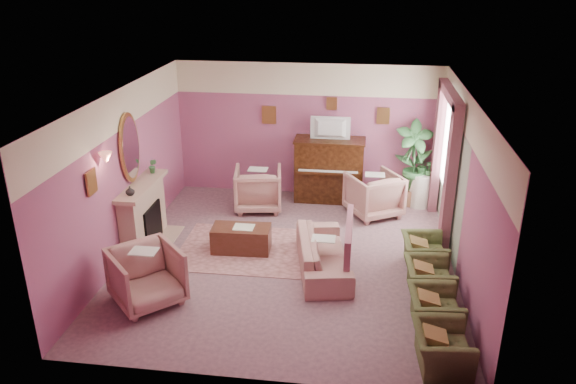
# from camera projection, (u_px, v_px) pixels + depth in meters

# --- Properties ---
(floor) EXTENTS (5.50, 6.00, 0.01)m
(floor) POSITION_uv_depth(u_px,v_px,m) (288.00, 259.00, 9.52)
(floor) COLOR #855F67
(floor) RESTS_ON ground
(ceiling) EXTENTS (5.50, 6.00, 0.01)m
(ceiling) POSITION_uv_depth(u_px,v_px,m) (288.00, 96.00, 8.46)
(ceiling) COLOR silver
(ceiling) RESTS_ON wall_back
(wall_back) EXTENTS (5.50, 0.02, 2.80)m
(wall_back) POSITION_uv_depth(u_px,v_px,m) (307.00, 131.00, 11.74)
(wall_back) COLOR #854D77
(wall_back) RESTS_ON floor
(wall_front) EXTENTS (5.50, 0.02, 2.80)m
(wall_front) POSITION_uv_depth(u_px,v_px,m) (252.00, 279.00, 6.24)
(wall_front) COLOR #854D77
(wall_front) RESTS_ON floor
(wall_left) EXTENTS (0.02, 6.00, 2.80)m
(wall_left) POSITION_uv_depth(u_px,v_px,m) (125.00, 174.00, 9.33)
(wall_left) COLOR #854D77
(wall_left) RESTS_ON floor
(wall_right) EXTENTS (0.02, 6.00, 2.80)m
(wall_right) POSITION_uv_depth(u_px,v_px,m) (465.00, 191.00, 8.65)
(wall_right) COLOR #854D77
(wall_right) RESTS_ON floor
(picture_rail_band) EXTENTS (5.50, 0.01, 0.65)m
(picture_rail_band) POSITION_uv_depth(u_px,v_px,m) (308.00, 79.00, 11.33)
(picture_rail_band) COLOR #F7EAC2
(picture_rail_band) RESTS_ON wall_back
(stripe_panel) EXTENTS (0.01, 3.00, 2.15)m
(stripe_panel) POSITION_uv_depth(u_px,v_px,m) (450.00, 180.00, 9.97)
(stripe_panel) COLOR #A7B69B
(stripe_panel) RESTS_ON wall_right
(fireplace_surround) EXTENTS (0.30, 1.40, 1.10)m
(fireplace_surround) POSITION_uv_depth(u_px,v_px,m) (143.00, 216.00, 9.82)
(fireplace_surround) COLOR tan
(fireplace_surround) RESTS_ON floor
(fireplace_inset) EXTENTS (0.18, 0.72, 0.68)m
(fireplace_inset) POSITION_uv_depth(u_px,v_px,m) (149.00, 224.00, 9.86)
(fireplace_inset) COLOR black
(fireplace_inset) RESTS_ON floor
(fire_ember) EXTENTS (0.06, 0.54, 0.10)m
(fire_ember) POSITION_uv_depth(u_px,v_px,m) (153.00, 233.00, 9.92)
(fire_ember) COLOR orange
(fire_ember) RESTS_ON floor
(mantel_shelf) EXTENTS (0.40, 1.55, 0.07)m
(mantel_shelf) POSITION_uv_depth(u_px,v_px,m) (142.00, 186.00, 9.60)
(mantel_shelf) COLOR tan
(mantel_shelf) RESTS_ON fireplace_surround
(hearth) EXTENTS (0.55, 1.50, 0.02)m
(hearth) POSITION_uv_depth(u_px,v_px,m) (157.00, 244.00, 10.00)
(hearth) COLOR tan
(hearth) RESTS_ON floor
(mirror_frame) EXTENTS (0.04, 0.72, 1.20)m
(mirror_frame) POSITION_uv_depth(u_px,v_px,m) (130.00, 148.00, 9.36)
(mirror_frame) COLOR #AC7E40
(mirror_frame) RESTS_ON wall_left
(mirror_glass) EXTENTS (0.01, 0.60, 1.06)m
(mirror_glass) POSITION_uv_depth(u_px,v_px,m) (131.00, 148.00, 9.35)
(mirror_glass) COLOR silver
(mirror_glass) RESTS_ON wall_left
(sconce_shade) EXTENTS (0.20, 0.20, 0.16)m
(sconce_shade) POSITION_uv_depth(u_px,v_px,m) (106.00, 158.00, 8.32)
(sconce_shade) COLOR #FF846C
(sconce_shade) RESTS_ON wall_left
(piano) EXTENTS (1.40, 0.60, 1.30)m
(piano) POSITION_uv_depth(u_px,v_px,m) (329.00, 171.00, 11.67)
(piano) COLOR #33190A
(piano) RESTS_ON floor
(piano_keyshelf) EXTENTS (1.30, 0.12, 0.06)m
(piano_keyshelf) POSITION_uv_depth(u_px,v_px,m) (328.00, 173.00, 11.32)
(piano_keyshelf) COLOR #33190A
(piano_keyshelf) RESTS_ON piano
(piano_keys) EXTENTS (1.20, 0.08, 0.02)m
(piano_keys) POSITION_uv_depth(u_px,v_px,m) (328.00, 171.00, 11.31)
(piano_keys) COLOR silver
(piano_keys) RESTS_ON piano
(piano_top) EXTENTS (1.45, 0.65, 0.04)m
(piano_top) POSITION_uv_depth(u_px,v_px,m) (330.00, 140.00, 11.42)
(piano_top) COLOR #33190A
(piano_top) RESTS_ON piano
(television) EXTENTS (0.80, 0.12, 0.48)m
(television) POSITION_uv_depth(u_px,v_px,m) (330.00, 127.00, 11.27)
(television) COLOR black
(television) RESTS_ON piano
(print_back_left) EXTENTS (0.30, 0.03, 0.38)m
(print_back_left) POSITION_uv_depth(u_px,v_px,m) (269.00, 115.00, 11.68)
(print_back_left) COLOR #AC7E40
(print_back_left) RESTS_ON wall_back
(print_back_right) EXTENTS (0.26, 0.03, 0.34)m
(print_back_right) POSITION_uv_depth(u_px,v_px,m) (383.00, 116.00, 11.37)
(print_back_right) COLOR #AC7E40
(print_back_right) RESTS_ON wall_back
(print_back_mid) EXTENTS (0.22, 0.03, 0.26)m
(print_back_mid) POSITION_uv_depth(u_px,v_px,m) (332.00, 104.00, 11.42)
(print_back_mid) COLOR #AC7E40
(print_back_mid) RESTS_ON wall_back
(print_left_wall) EXTENTS (0.03, 0.28, 0.36)m
(print_left_wall) POSITION_uv_depth(u_px,v_px,m) (91.00, 182.00, 8.10)
(print_left_wall) COLOR #AC7E40
(print_left_wall) RESTS_ON wall_left
(window_blind) EXTENTS (0.03, 1.40, 1.80)m
(window_blind) POSITION_uv_depth(u_px,v_px,m) (450.00, 142.00, 9.97)
(window_blind) COLOR beige
(window_blind) RESTS_ON wall_right
(curtain_left) EXTENTS (0.16, 0.34, 2.60)m
(curtain_left) POSITION_uv_depth(u_px,v_px,m) (450.00, 182.00, 9.28)
(curtain_left) COLOR #8B4A59
(curtain_left) RESTS_ON floor
(curtain_right) EXTENTS (0.16, 0.34, 2.60)m
(curtain_right) POSITION_uv_depth(u_px,v_px,m) (437.00, 148.00, 10.97)
(curtain_right) COLOR #8B4A59
(curtain_right) RESTS_ON floor
(pelmet) EXTENTS (0.16, 2.20, 0.16)m
(pelmet) POSITION_uv_depth(u_px,v_px,m) (451.00, 94.00, 9.65)
(pelmet) COLOR #8B4A59
(pelmet) RESTS_ON wall_right
(mantel_plant) EXTENTS (0.16, 0.16, 0.28)m
(mantel_plant) POSITION_uv_depth(u_px,v_px,m) (153.00, 166.00, 10.04)
(mantel_plant) COLOR #38783D
(mantel_plant) RESTS_ON mantel_shelf
(mantel_vase) EXTENTS (0.16, 0.16, 0.16)m
(mantel_vase) POSITION_uv_depth(u_px,v_px,m) (130.00, 191.00, 9.10)
(mantel_vase) COLOR #F7EAC2
(mantel_vase) RESTS_ON mantel_shelf
(area_rug) EXTENTS (2.51, 1.81, 0.01)m
(area_rug) POSITION_uv_depth(u_px,v_px,m) (252.00, 249.00, 9.83)
(area_rug) COLOR #AE7070
(area_rug) RESTS_ON floor
(coffee_table) EXTENTS (1.02, 0.54, 0.45)m
(coffee_table) POSITION_uv_depth(u_px,v_px,m) (241.00, 239.00, 9.72)
(coffee_table) COLOR #4E291B
(coffee_table) RESTS_ON floor
(table_paper) EXTENTS (0.35, 0.28, 0.01)m
(table_paper) POSITION_uv_depth(u_px,v_px,m) (244.00, 227.00, 9.62)
(table_paper) COLOR silver
(table_paper) RESTS_ON coffee_table
(sofa) EXTENTS (0.64, 1.93, 0.78)m
(sofa) POSITION_uv_depth(u_px,v_px,m) (323.00, 248.00, 9.07)
(sofa) COLOR tan
(sofa) RESTS_ON floor
(sofa_throw) EXTENTS (0.10, 1.46, 0.54)m
(sofa_throw) POSITION_uv_depth(u_px,v_px,m) (349.00, 237.00, 8.94)
(sofa_throw) COLOR #8B4A59
(sofa_throw) RESTS_ON sofa
(floral_armchair_left) EXTENTS (0.92, 0.92, 0.95)m
(floral_armchair_left) POSITION_uv_depth(u_px,v_px,m) (258.00, 187.00, 11.30)
(floral_armchair_left) COLOR tan
(floral_armchair_left) RESTS_ON floor
(floral_armchair_right) EXTENTS (0.92, 0.92, 0.95)m
(floral_armchair_right) POSITION_uv_depth(u_px,v_px,m) (374.00, 192.00, 11.02)
(floral_armchair_right) COLOR tan
(floral_armchair_right) RESTS_ON floor
(floral_armchair_front) EXTENTS (0.92, 0.92, 0.95)m
(floral_armchair_front) POSITION_uv_depth(u_px,v_px,m) (146.00, 274.00, 8.14)
(floral_armchair_front) COLOR tan
(floral_armchair_front) RESTS_ON floor
(olive_chair_a) EXTENTS (0.56, 0.80, 0.69)m
(olive_chair_a) POSITION_uv_depth(u_px,v_px,m) (442.00, 342.00, 6.88)
(olive_chair_a) COLOR #525D2F
(olive_chair_a) RESTS_ON floor
(olive_chair_b) EXTENTS (0.56, 0.80, 0.69)m
(olive_chair_b) POSITION_uv_depth(u_px,v_px,m) (435.00, 305.00, 7.64)
(olive_chair_b) COLOR #525D2F
(olive_chair_b) RESTS_ON floor
(olive_chair_c) EXTENTS (0.56, 0.80, 0.69)m
(olive_chair_c) POSITION_uv_depth(u_px,v_px,m) (429.00, 274.00, 8.39)
(olive_chair_c) COLOR #525D2F
(olive_chair_c) RESTS_ON floor
(olive_chair_d) EXTENTS (0.56, 0.80, 0.69)m
(olive_chair_d) POSITION_uv_depth(u_px,v_px,m) (424.00, 248.00, 9.14)
(olive_chair_d) COLOR #525D2F
(olive_chair_d) RESTS_ON floor
(side_table) EXTENTS (0.52, 0.52, 0.70)m
(side_table) POSITION_uv_depth(u_px,v_px,m) (420.00, 189.00, 11.52)
(side_table) COLOR silver
(side_table) RESTS_ON floor
(side_plant_big) EXTENTS (0.30, 0.30, 0.34)m
(side_plant_big) POSITION_uv_depth(u_px,v_px,m) (423.00, 165.00, 11.32)
(side_plant_big) COLOR #38783D
(side_plant_big) RESTS_ON side_table
(side_plant_small) EXTENTS (0.16, 0.16, 0.28)m
(side_plant_small) POSITION_uv_depth(u_px,v_px,m) (429.00, 169.00, 11.22)
(side_plant_small) COLOR #38783D
(side_plant_small) RESTS_ON side_table
(palm_pot) EXTENTS (0.34, 0.34, 0.34)m
(palm_pot) POSITION_uv_depth(u_px,v_px,m) (410.00, 197.00, 11.60)
(palm_pot) COLOR #8C5D3F
(palm_pot) RESTS_ON floor
(palm_plant) EXTENTS (0.76, 0.76, 1.44)m
(palm_plant) POSITION_uv_depth(u_px,v_px,m) (414.00, 156.00, 11.26)
(palm_plant) COLOR #38783D
(palm_plant) RESTS_ON palm_pot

